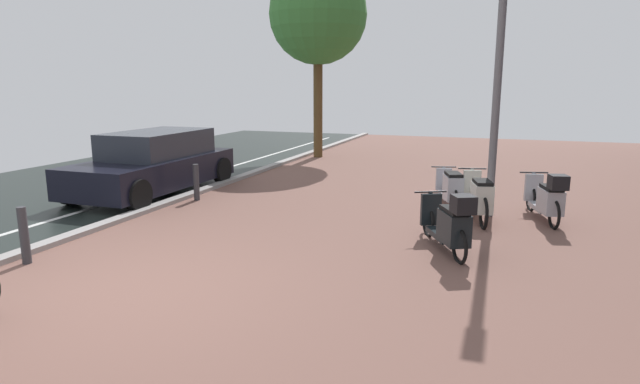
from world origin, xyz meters
name	(u,v)px	position (x,y,z in m)	size (l,w,h in m)	color
ground	(239,316)	(1.43, 0.00, -0.02)	(21.00, 40.00, 0.13)	#202824
scooter_near	(479,198)	(3.60, 4.84, 0.42)	(0.70, 1.79, 0.87)	black
scooter_mid	(451,188)	(3.02, 5.82, 0.38)	(0.77, 1.69, 0.74)	black
scooter_far	(547,198)	(4.73, 5.18, 0.43)	(0.75, 1.77, 0.95)	black
scooter_extra	(449,224)	(3.30, 2.83, 0.44)	(1.01, 1.64, 0.97)	black
parked_car_near	(155,164)	(-3.38, 5.08, 0.65)	(1.85, 4.19, 1.36)	black
lamp_post	(501,37)	(3.78, 5.29, 3.19)	(0.20, 0.52, 5.74)	slate
street_tree	(318,16)	(-1.90, 11.77, 4.52)	(3.12, 3.12, 6.10)	brown
bollard_near	(24,235)	(-2.05, 0.46, 0.39)	(0.12, 0.12, 0.79)	#38383D
bollard_far	(196,182)	(-2.05, 4.65, 0.38)	(0.12, 0.12, 0.76)	#38383D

